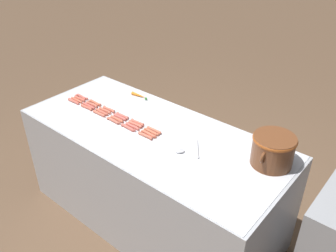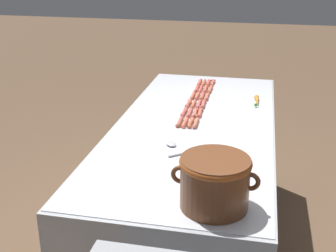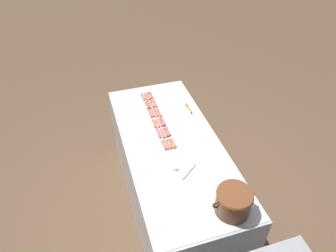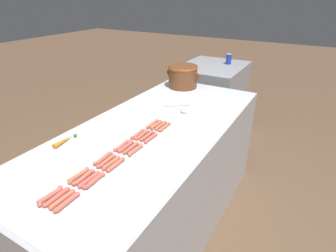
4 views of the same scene
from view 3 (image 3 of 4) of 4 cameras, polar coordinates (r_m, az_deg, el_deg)
The scene contains 29 objects.
ground_plane at distance 3.76m, azimuth 0.61°, elevation -13.43°, with size 20.00×20.00×0.00m, color brown.
griddle_counter at distance 3.40m, azimuth 0.66°, elevation -8.81°, with size 0.95×2.19×0.92m.
hot_dog_0 at distance 3.71m, azimuth -3.20°, elevation 5.76°, with size 0.03×0.15×0.02m.
hot_dog_1 at distance 3.56m, azimuth -2.43°, elevation 4.23°, with size 0.03×0.15×0.02m.
hot_dog_2 at distance 3.42m, azimuth -1.67°, elevation 2.53°, with size 0.03×0.15×0.02m.
hot_dog_3 at distance 3.30m, azimuth -0.92°, elevation 0.83°, with size 0.03×0.15×0.02m.
hot_dog_4 at distance 3.17m, azimuth -0.01°, elevation -1.04°, with size 0.03×0.15×0.02m.
hot_dog_5 at distance 3.05m, azimuth 1.01°, elevation -3.13°, with size 0.03×0.15×0.02m.
hot_dog_6 at distance 3.69m, azimuth -3.68°, elevation 5.59°, with size 0.03×0.15×0.02m.
hot_dog_7 at distance 3.56m, azimuth -2.99°, elevation 4.12°, with size 0.03×0.15×0.02m.
hot_dog_8 at distance 3.43m, azimuth -2.28°, elevation 2.53°, with size 0.03×0.15×0.02m.
hot_dog_9 at distance 3.29m, azimuth -1.40°, elevation 0.72°, with size 0.03×0.15×0.02m.
hot_dog_10 at distance 3.16m, azimuth -0.50°, elevation -1.19°, with size 0.03×0.15×0.02m.
hot_dog_11 at distance 3.04m, azimuth 0.44°, elevation -3.26°, with size 0.03×0.15×0.02m.
hot_dog_12 at distance 3.68m, azimuth -4.19°, elevation 5.48°, with size 0.02×0.15×0.02m.
hot_dog_13 at distance 3.55m, azimuth -3.55°, elevation 4.01°, with size 0.02×0.15×0.02m.
hot_dog_14 at distance 3.42m, azimuth -2.84°, elevation 2.42°, with size 0.03×0.15×0.02m.
hot_dog_15 at distance 3.28m, azimuth -1.98°, elevation 0.56°, with size 0.03×0.15×0.02m.
hot_dog_16 at distance 3.15m, azimuth -1.10°, elevation -1.36°, with size 0.03×0.15×0.02m.
hot_dog_17 at distance 3.03m, azimuth -0.15°, elevation -3.45°, with size 0.03×0.15×0.02m.
hot_dog_18 at distance 3.68m, azimuth -4.70°, elevation 5.42°, with size 0.03×0.15×0.02m.
hot_dog_19 at distance 3.54m, azimuth -3.97°, elevation 3.88°, with size 0.03×0.15×0.02m.
hot_dog_20 at distance 3.41m, azimuth -3.34°, elevation 2.32°, with size 0.02×0.15×0.02m.
hot_dog_21 at distance 3.28m, azimuth -2.59°, elevation 0.48°, with size 0.03×0.15×0.02m.
hot_dog_22 at distance 3.15m, azimuth -1.77°, elevation -1.37°, with size 0.03×0.15×0.02m.
hot_dog_23 at distance 3.03m, azimuth -0.79°, elevation -3.51°, with size 0.03×0.15×0.02m.
bean_pot at distance 2.50m, azimuth 12.12°, elevation -13.48°, with size 0.36×0.29×0.22m.
serving_spoon at distance 2.81m, azimuth 2.22°, elevation -8.06°, with size 0.24×0.20×0.02m.
carrot at distance 3.48m, azimuth 4.01°, elevation 3.28°, with size 0.05×0.18×0.03m.
Camera 3 is at (0.70, 2.12, 3.02)m, focal length 32.68 mm.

